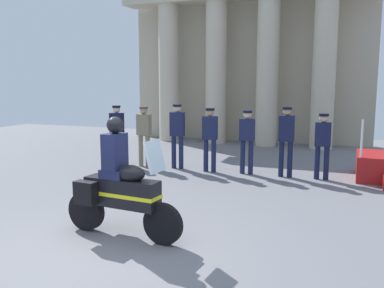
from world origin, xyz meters
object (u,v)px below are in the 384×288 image
object	(u,v)px
officer_in_row_4	(247,137)
motorcycle_with_rider	(118,187)
officer_in_row_2	(177,131)
officer_in_row_1	(144,131)
officer_in_row_0	(117,130)
officer_in_row_6	(323,141)
officer_in_row_3	(210,135)
officer_in_row_5	(286,136)

from	to	relation	value
officer_in_row_4	motorcycle_with_rider	distance (m)	5.18
officer_in_row_2	motorcycle_with_rider	bearing A→B (deg)	100.32
officer_in_row_1	officer_in_row_4	size ratio (longest dim) A/B	1.03
officer_in_row_4	officer_in_row_0	bearing A→B (deg)	-2.23
officer_in_row_2	officer_in_row_6	size ratio (longest dim) A/B	1.09
officer_in_row_1	officer_in_row_2	world-z (taller)	officer_in_row_2
officer_in_row_2	officer_in_row_3	distance (m)	0.98
officer_in_row_6	officer_in_row_0	bearing A→B (deg)	-1.96
officer_in_row_5	officer_in_row_2	bearing A→B (deg)	-2.06
officer_in_row_2	officer_in_row_4	distance (m)	1.97
officer_in_row_3	motorcycle_with_rider	bearing A→B (deg)	89.53
officer_in_row_4	officer_in_row_5	distance (m)	1.01
officer_in_row_5	officer_in_row_0	bearing A→B (deg)	-2.32
officer_in_row_6	motorcycle_with_rider	bearing A→B (deg)	59.82
officer_in_row_2	motorcycle_with_rider	world-z (taller)	motorcycle_with_rider
officer_in_row_1	officer_in_row_5	bearing A→B (deg)	178.96
officer_in_row_2	officer_in_row_4	bearing A→B (deg)	178.26
officer_in_row_4	officer_in_row_6	bearing A→B (deg)	178.59
officer_in_row_3	officer_in_row_6	world-z (taller)	officer_in_row_3
officer_in_row_3	motorcycle_with_rider	distance (m)	5.01
officer_in_row_1	motorcycle_with_rider	distance (m)	5.45
officer_in_row_1	officer_in_row_3	world-z (taller)	officer_in_row_3
officer_in_row_0	officer_in_row_5	distance (m)	4.91
officer_in_row_1	officer_in_row_3	distance (m)	1.97
officer_in_row_3	officer_in_row_6	distance (m)	2.88
officer_in_row_5	officer_in_row_3	bearing A→B (deg)	0.57
officer_in_row_1	officer_in_row_2	bearing A→B (deg)	-178.02
officer_in_row_4	officer_in_row_5	world-z (taller)	officer_in_row_5
officer_in_row_0	officer_in_row_3	bearing A→B (deg)	175.70
officer_in_row_4	officer_in_row_6	distance (m)	1.89
officer_in_row_1	officer_in_row_0	bearing A→B (deg)	-7.72
officer_in_row_1	officer_in_row_2	xyz separation A→B (m)	(0.99, 0.08, 0.04)
officer_in_row_3	officer_in_row_4	size ratio (longest dim) A/B	1.03
officer_in_row_1	officer_in_row_6	world-z (taller)	officer_in_row_1
officer_in_row_3	motorcycle_with_rider	size ratio (longest dim) A/B	0.82
officer_in_row_0	officer_in_row_2	bearing A→B (deg)	177.27
officer_in_row_5	officer_in_row_6	xyz separation A→B (m)	(0.88, 0.04, -0.09)
officer_in_row_0	officer_in_row_6	size ratio (longest dim) A/B	1.05
officer_in_row_0	officer_in_row_4	bearing A→B (deg)	177.77
officer_in_row_0	officer_in_row_2	xyz separation A→B (m)	(1.93, -0.01, 0.04)
officer_in_row_4	officer_in_row_5	xyz separation A→B (m)	(1.01, -0.00, 0.07)
officer_in_row_1	officer_in_row_3	bearing A→B (deg)	177.33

